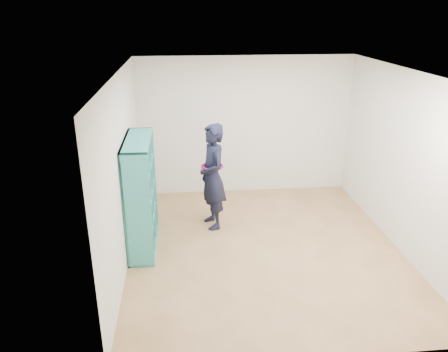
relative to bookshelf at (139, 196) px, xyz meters
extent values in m
plane|color=olive|center=(1.83, -0.27, -0.81)|extent=(4.50, 4.50, 0.00)
plane|color=white|center=(1.83, -0.27, 1.79)|extent=(4.50, 4.50, 0.00)
cube|color=silver|center=(-0.17, -0.27, 0.49)|extent=(0.02, 4.50, 2.60)
cube|color=silver|center=(3.83, -0.27, 0.49)|extent=(0.02, 4.50, 2.60)
cube|color=silver|center=(1.83, 1.98, 0.49)|extent=(4.00, 0.02, 2.60)
cube|color=silver|center=(1.83, -2.52, 0.49)|extent=(4.00, 0.02, 2.60)
cube|color=teal|center=(0.03, -0.61, 0.03)|extent=(0.37, 0.03, 1.68)
cube|color=teal|center=(0.03, 0.62, 0.03)|extent=(0.37, 0.03, 1.68)
cube|color=teal|center=(0.03, 0.00, -0.80)|extent=(0.37, 1.26, 0.03)
cube|color=teal|center=(0.03, 0.00, 0.85)|extent=(0.37, 1.26, 0.03)
cube|color=teal|center=(-0.14, 0.00, 0.03)|extent=(0.03, 1.26, 1.68)
cube|color=teal|center=(0.03, -0.20, 0.03)|extent=(0.34, 0.03, 1.63)
cube|color=teal|center=(0.03, 0.21, 0.03)|extent=(0.34, 0.03, 1.63)
cube|color=teal|center=(0.03, 0.00, -0.38)|extent=(0.34, 1.21, 0.03)
cube|color=teal|center=(0.03, 0.00, 0.03)|extent=(0.34, 1.21, 0.03)
cube|color=teal|center=(0.03, 0.00, 0.43)|extent=(0.34, 1.21, 0.03)
cube|color=beige|center=(0.05, -0.41, -0.74)|extent=(0.23, 0.15, 0.06)
cube|color=black|center=(0.06, -0.46, -0.22)|extent=(0.19, 0.17, 0.29)
cube|color=maroon|center=(0.06, -0.46, 0.17)|extent=(0.19, 0.17, 0.25)
cube|color=silver|center=(0.05, -0.41, 0.48)|extent=(0.23, 0.15, 0.06)
cube|color=navy|center=(0.06, -0.06, -0.65)|extent=(0.19, 0.17, 0.25)
cube|color=brown|center=(0.06, -0.06, -0.23)|extent=(0.19, 0.17, 0.27)
cube|color=#BFB28C|center=(0.05, 0.00, 0.08)|extent=(0.23, 0.15, 0.09)
cube|color=#26594C|center=(0.06, -0.06, 0.56)|extent=(0.19, 0.17, 0.23)
cube|color=beige|center=(0.06, 0.34, -0.62)|extent=(0.19, 0.17, 0.30)
cube|color=black|center=(0.05, 0.40, -0.32)|extent=(0.23, 0.15, 0.09)
cube|color=maroon|center=(0.06, 0.34, 0.18)|extent=(0.19, 0.17, 0.28)
cube|color=silver|center=(0.06, 0.34, 0.57)|extent=(0.19, 0.17, 0.25)
imported|color=black|center=(1.12, 0.55, 0.05)|extent=(0.56, 0.71, 1.73)
torus|color=#9A0B5C|center=(1.12, 0.55, 0.23)|extent=(0.44, 0.44, 0.04)
cube|color=silver|center=(0.94, 0.58, 0.17)|extent=(0.03, 0.08, 0.12)
cube|color=black|center=(0.94, 0.58, 0.17)|extent=(0.03, 0.08, 0.12)
camera|label=1|loc=(0.67, -5.93, 2.58)|focal=35.00mm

